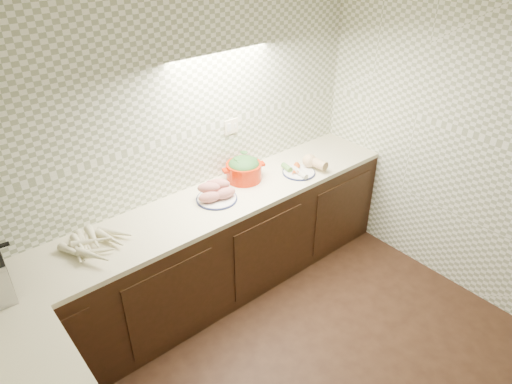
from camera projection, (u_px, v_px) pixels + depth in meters
room at (371, 214)px, 2.07m from camera, size 3.60×3.60×2.60m
counter at (184, 367)px, 2.76m from camera, size 3.60×3.60×0.90m
parsnip_pile at (95, 248)px, 2.97m from camera, size 0.50×0.47×0.08m
sweet_potato_plate at (216, 193)px, 3.52m from camera, size 0.33×0.32×0.14m
onion_bowl at (211, 188)px, 3.62m from camera, size 0.14×0.14×0.11m
dutch_oven at (244, 169)px, 3.76m from camera, size 0.37×0.37×0.20m
veg_plate at (304, 166)px, 3.92m from camera, size 0.34×0.29×0.13m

